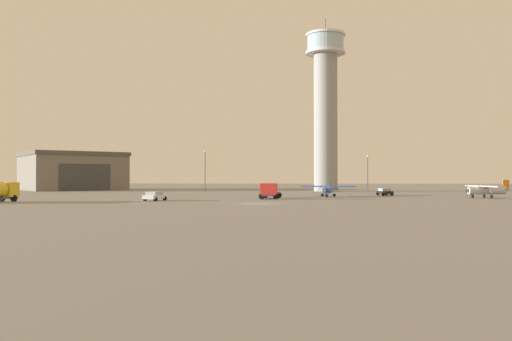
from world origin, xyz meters
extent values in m
plane|color=gray|center=(0.00, 0.00, 0.00)|extent=(400.00, 400.00, 0.00)
cylinder|color=gray|center=(13.58, 59.84, 17.00)|extent=(5.82, 5.82, 33.99)
cylinder|color=silver|center=(13.58, 59.84, 34.29)|extent=(9.74, 9.74, 0.60)
cylinder|color=#99B7C6|center=(13.58, 59.84, 36.51)|extent=(8.96, 8.96, 3.85)
cylinder|color=silver|center=(13.58, 59.84, 38.69)|extent=(9.74, 9.74, 0.50)
cylinder|color=#38383D|center=(13.58, 59.84, 40.94)|extent=(0.16, 0.16, 4.00)
cube|color=#6B665B|center=(-54.45, 69.44, 4.54)|extent=(33.11, 33.12, 9.09)
cube|color=#4A4740|center=(-54.45, 69.44, 9.59)|extent=(33.95, 33.96, 1.00)
cube|color=#38383A|center=(-47.13, 60.11, 3.41)|extent=(10.29, 8.12, 6.82)
cylinder|color=#B7BABF|center=(37.32, 20.09, 1.25)|extent=(6.53, 2.25, 1.27)
cone|color=#38383D|center=(33.91, 19.56, 1.25)|extent=(1.05, 1.02, 0.89)
cube|color=#38383D|center=(33.91, 19.56, 1.25)|extent=(0.08, 0.11, 1.95)
cube|color=#B7BABF|center=(37.01, 20.05, 1.99)|extent=(3.11, 10.38, 0.21)
cylinder|color=orange|center=(36.76, 21.67, 1.57)|extent=(0.24, 1.01, 1.39)
cylinder|color=orange|center=(37.27, 18.42, 1.57)|extent=(0.24, 1.01, 1.39)
cube|color=#99B7C6|center=(36.10, 19.90, 1.60)|extent=(1.27, 1.18, 0.72)
cone|color=#B7BABF|center=(40.73, 20.63, 1.36)|extent=(1.57, 1.17, 0.96)
cube|color=orange|center=(40.73, 20.63, 2.18)|extent=(1.14, 0.30, 1.75)
cube|color=#B7BABF|center=(40.73, 20.63, 1.51)|extent=(1.39, 3.19, 0.10)
cylinder|color=black|center=(34.88, 19.71, 0.31)|extent=(0.26, 0.63, 0.62)
cylinder|color=black|center=(37.35, 21.24, 0.31)|extent=(0.26, 0.63, 0.62)
cylinder|color=black|center=(37.69, 19.01, 0.31)|extent=(0.26, 0.63, 0.62)
cylinder|color=#2847A8|center=(11.21, 24.07, 1.17)|extent=(2.37, 6.11, 1.19)
cone|color=#38383D|center=(10.56, 20.91, 1.17)|extent=(0.99, 1.01, 0.83)
cube|color=#38383D|center=(10.56, 20.91, 1.17)|extent=(0.11, 0.08, 1.82)
cube|color=#2847A8|center=(11.15, 23.79, 1.86)|extent=(9.69, 3.34, 0.19)
cylinder|color=#287A42|center=(9.65, 24.10, 1.47)|extent=(0.94, 0.26, 1.30)
cylinder|color=#287A42|center=(12.66, 23.48, 1.47)|extent=(0.94, 0.26, 1.30)
cube|color=#99B7C6|center=(10.98, 22.94, 1.50)|extent=(1.14, 1.23, 0.67)
cone|color=#2847A8|center=(11.86, 27.23, 1.27)|extent=(1.14, 1.50, 0.89)
cube|color=#287A42|center=(11.86, 27.23, 2.03)|extent=(0.33, 1.06, 1.63)
cube|color=#2847A8|center=(11.86, 27.23, 1.41)|extent=(2.99, 1.42, 0.10)
cylinder|color=black|center=(10.75, 21.81, 0.29)|extent=(0.60, 0.27, 0.58)
cylinder|color=black|center=(10.21, 24.47, 0.29)|extent=(0.60, 0.27, 0.58)
cylinder|color=black|center=(12.28, 24.05, 0.29)|extent=(0.60, 0.27, 0.58)
cube|color=#38383D|center=(1.16, 15.59, 0.62)|extent=(2.59, 6.76, 0.24)
cube|color=red|center=(0.95, 13.22, 1.64)|extent=(2.67, 2.07, 1.80)
cube|color=#99B7C6|center=(0.87, 12.36, 2.00)|extent=(2.14, 0.27, 0.90)
cube|color=brown|center=(1.25, 16.66, 0.82)|extent=(2.90, 4.66, 0.16)
cube|color=#997547|center=(1.29, 17.10, 1.35)|extent=(1.05, 1.05, 0.90)
cylinder|color=black|center=(2.08, 13.19, 0.50)|extent=(1.02, 0.36, 1.00)
cylinder|color=black|center=(-0.18, 13.39, 0.50)|extent=(1.02, 0.36, 1.00)
cylinder|color=black|center=(2.46, 17.46, 0.50)|extent=(1.02, 0.36, 1.00)
cylinder|color=black|center=(0.21, 17.66, 0.50)|extent=(1.02, 0.36, 1.00)
cube|color=gold|center=(-36.00, 2.96, 1.77)|extent=(2.63, 2.36, 2.06)
cube|color=#99B7C6|center=(-35.81, 3.84, 2.18)|extent=(1.91, 0.49, 1.03)
cylinder|color=black|center=(-37.02, 3.10, 0.50)|extent=(1.04, 0.48, 1.00)
cylinder|color=black|center=(-35.01, 2.67, 0.50)|extent=(1.04, 0.48, 1.00)
cube|color=black|center=(22.44, 30.66, 0.59)|extent=(2.54, 4.62, 0.55)
cube|color=#99B7C6|center=(22.41, 30.87, 1.12)|extent=(2.03, 2.69, 0.50)
cylinder|color=black|center=(23.51, 29.37, 0.32)|extent=(0.66, 0.28, 0.64)
cylinder|color=black|center=(21.86, 29.09, 0.32)|extent=(0.66, 0.28, 0.64)
cylinder|color=black|center=(23.03, 32.22, 0.32)|extent=(0.66, 0.28, 0.64)
cylinder|color=black|center=(21.37, 31.94, 0.32)|extent=(0.66, 0.28, 0.64)
cube|color=white|center=(-15.83, 7.24, 0.59)|extent=(2.91, 4.66, 0.55)
cube|color=#99B7C6|center=(-15.89, 7.03, 1.12)|extent=(2.24, 2.77, 0.50)
cylinder|color=black|center=(-16.30, 8.84, 0.32)|extent=(0.66, 0.33, 0.64)
cylinder|color=black|center=(-14.64, 8.40, 0.32)|extent=(0.66, 0.33, 0.64)
cylinder|color=black|center=(-17.03, 6.08, 0.32)|extent=(0.66, 0.33, 0.64)
cylinder|color=black|center=(-15.37, 5.64, 0.32)|extent=(0.66, 0.33, 0.64)
cylinder|color=#38383D|center=(22.57, 51.80, 4.04)|extent=(0.18, 0.18, 8.08)
sphere|color=#F9E5B2|center=(22.57, 51.80, 8.30)|extent=(0.44, 0.44, 0.44)
cylinder|color=#38383D|center=(-15.40, 52.94, 4.67)|extent=(0.18, 0.18, 9.34)
sphere|color=#F9E5B2|center=(-15.40, 52.94, 9.56)|extent=(0.44, 0.44, 0.44)
camera|label=1|loc=(3.46, -69.15, 3.60)|focal=36.49mm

